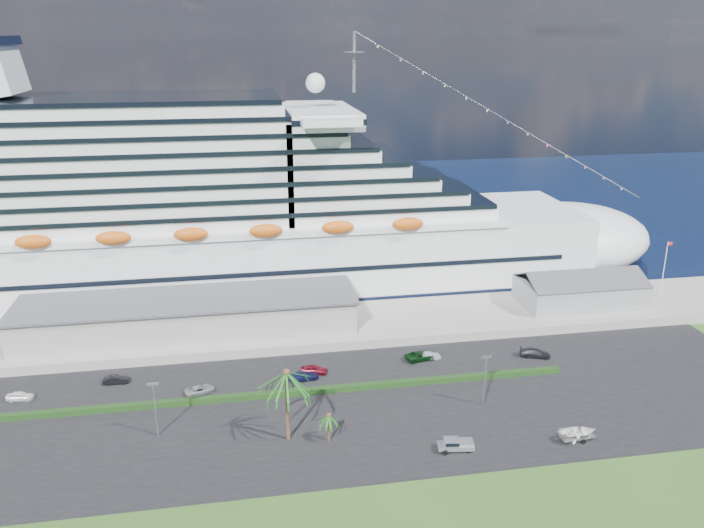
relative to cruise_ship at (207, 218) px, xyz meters
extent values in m
plane|color=#2E541C|center=(21.53, -64.00, -16.69)|extent=(420.00, 420.00, 0.00)
cube|color=black|center=(21.53, -53.00, -16.63)|extent=(140.00, 38.00, 0.12)
cube|color=gray|center=(21.53, -24.00, -15.79)|extent=(240.00, 20.00, 1.80)
cube|color=black|center=(21.53, 66.00, -16.68)|extent=(420.00, 160.00, 0.02)
cube|color=silver|center=(1.53, 0.00, -8.69)|extent=(160.00, 30.00, 16.00)
ellipsoid|color=silver|center=(81.53, 0.00, -8.69)|extent=(40.00, 30.00, 16.00)
cube|color=black|center=(1.53, 0.00, -15.49)|extent=(164.00, 30.60, 2.40)
cube|color=silver|center=(-10.47, 0.00, 12.91)|extent=(128.00, 26.00, 24.80)
cube|color=silver|center=(24.33, 0.00, 20.71)|extent=(14.00, 38.00, 3.20)
cylinder|color=gray|center=(31.53, 0.00, 31.31)|extent=(0.70, 0.70, 12.00)
ellipsoid|color=#C75612|center=(-2.47, -15.80, 1.11)|extent=(90.00, 2.40, 2.60)
ellipsoid|color=#C75612|center=(-2.47, 15.80, 1.11)|extent=(90.00, 2.40, 2.60)
cube|color=black|center=(1.53, 0.00, -7.89)|extent=(144.00, 30.40, 0.90)
cube|color=gray|center=(-3.47, -24.00, -11.89)|extent=(60.00, 14.00, 6.00)
cube|color=#4C4C54|center=(-3.47, -24.00, -8.79)|extent=(61.00, 15.00, 0.40)
cube|color=gray|center=(73.53, -24.00, -12.49)|extent=(24.00, 12.00, 4.80)
cube|color=#4C4C54|center=(73.53, -27.00, -8.89)|extent=(24.00, 6.31, 2.74)
cube|color=#4C4C54|center=(73.53, -21.00, -8.89)|extent=(24.00, 6.31, 2.74)
cylinder|color=silver|center=(91.53, -24.00, -8.89)|extent=(0.16, 0.16, 12.00)
cube|color=red|center=(92.03, -24.00, -3.29)|extent=(1.00, 0.04, 0.70)
cube|color=black|center=(13.53, -48.00, -16.12)|extent=(88.00, 1.10, 0.90)
cylinder|color=gray|center=(-6.47, -56.00, -12.57)|extent=(0.24, 0.24, 8.00)
cube|color=gray|center=(-6.47, -56.00, -8.47)|extent=(1.60, 0.35, 0.35)
cylinder|color=gray|center=(41.53, -56.00, -12.57)|extent=(0.24, 0.24, 8.00)
cube|color=gray|center=(41.53, -56.00, -8.47)|extent=(1.60, 0.35, 0.35)
cylinder|color=#47301E|center=(11.53, -60.00, -11.44)|extent=(0.54, 0.54, 10.50)
sphere|color=#47301E|center=(11.53, -60.00, -6.19)|extent=(0.98, 0.98, 0.98)
cylinder|color=#47301E|center=(17.03, -61.50, -14.59)|extent=(0.35, 0.35, 4.20)
sphere|color=#47301E|center=(17.03, -61.50, -12.49)|extent=(0.73, 0.73, 0.73)
imported|color=white|center=(-28.27, -42.24, -15.89)|extent=(4.19, 2.07, 1.37)
imported|color=black|center=(-14.48, -39.31, -15.91)|extent=(4.05, 1.44, 1.33)
imported|color=#93959B|center=(-1.04, -44.97, -15.93)|extent=(5.11, 3.74, 1.29)
imported|color=#141847|center=(15.48, -43.41, -15.88)|extent=(5.03, 2.62, 1.39)
imported|color=maroon|center=(17.42, -41.46, -15.82)|extent=(4.71, 2.82, 1.50)
imported|color=#AEB0B5|center=(37.68, -39.86, -15.93)|extent=(3.96, 1.55, 1.29)
imported|color=black|center=(36.22, -39.64, -15.81)|extent=(5.90, 3.56, 1.53)
imported|color=black|center=(56.10, -42.07, -15.81)|extent=(5.72, 3.84, 1.54)
cylinder|color=black|center=(31.88, -67.54, -16.21)|extent=(0.76, 0.36, 0.74)
cylinder|color=black|center=(31.88, -65.80, -16.21)|extent=(0.76, 0.36, 0.74)
cylinder|color=black|center=(35.09, -67.54, -16.21)|extent=(0.76, 0.36, 0.74)
cylinder|color=black|center=(35.09, -65.80, -16.21)|extent=(0.76, 0.36, 0.74)
cube|color=#ABADB2|center=(33.62, -66.67, -15.89)|extent=(5.18, 2.53, 0.64)
cube|color=#ABADB2|center=(34.95, -66.67, -15.52)|extent=(2.44, 2.09, 0.51)
cube|color=#ABADB2|center=(32.98, -66.67, -15.24)|extent=(2.25, 2.02, 0.87)
cube|color=black|center=(32.98, -66.67, -15.15)|extent=(2.08, 2.04, 0.51)
cube|color=#ABADB2|center=(31.51, -66.67, -15.70)|extent=(1.07, 1.85, 0.32)
cube|color=gray|center=(51.01, -67.33, -15.98)|extent=(5.11, 2.23, 0.13)
cylinder|color=gray|center=(48.73, -67.33, -15.98)|extent=(2.38, 0.27, 0.09)
cylinder|color=black|center=(51.44, -68.30, -16.23)|extent=(0.71, 0.29, 0.69)
cylinder|color=black|center=(51.44, -66.35, -16.23)|extent=(0.71, 0.29, 0.69)
imported|color=white|center=(51.01, -67.33, -15.35)|extent=(5.78, 4.34, 1.14)
camera|label=1|loc=(5.93, -142.88, 37.35)|focal=35.00mm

